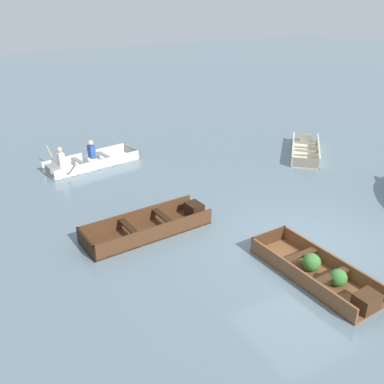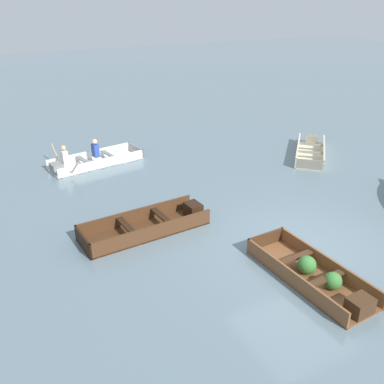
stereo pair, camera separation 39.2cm
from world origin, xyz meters
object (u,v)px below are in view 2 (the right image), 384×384
(dinghy_wooden_brown_foreground, at_px, (315,276))
(rowboat_white_with_crew, at_px, (91,160))
(skiff_cream_near_moored, at_px, (310,151))
(skiff_dark_varnish_mid_moored, at_px, (150,225))

(dinghy_wooden_brown_foreground, bearing_deg, rowboat_white_with_crew, 104.96)
(skiff_cream_near_moored, relative_size, rowboat_white_with_crew, 0.86)
(dinghy_wooden_brown_foreground, relative_size, skiff_cream_near_moored, 1.04)
(skiff_cream_near_moored, distance_m, skiff_dark_varnish_mid_moored, 7.74)
(skiff_cream_near_moored, xyz_separation_m, rowboat_white_with_crew, (-7.46, 2.62, 0.06))
(skiff_cream_near_moored, distance_m, rowboat_white_with_crew, 7.91)
(dinghy_wooden_brown_foreground, distance_m, rowboat_white_with_crew, 8.85)
(skiff_cream_near_moored, bearing_deg, rowboat_white_with_crew, 160.63)
(skiff_cream_near_moored, relative_size, skiff_dark_varnish_mid_moored, 0.87)
(skiff_cream_near_moored, bearing_deg, skiff_dark_varnish_mid_moored, -161.97)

